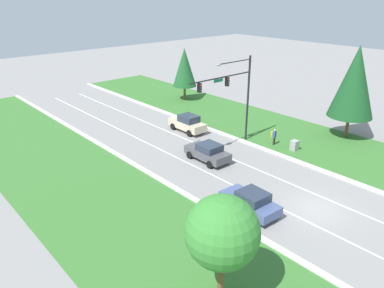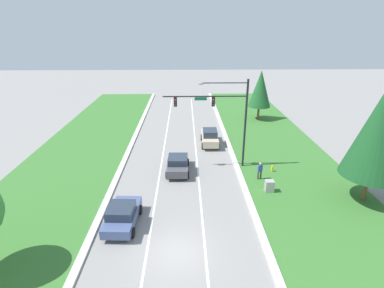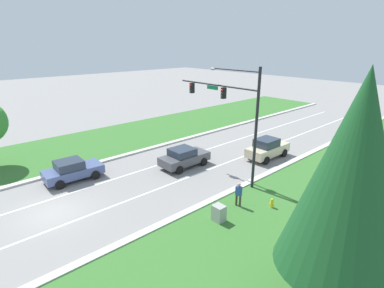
% 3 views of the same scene
% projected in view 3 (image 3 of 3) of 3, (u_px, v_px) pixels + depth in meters
% --- Properties ---
extents(ground_plane, '(160.00, 160.00, 0.00)m').
position_uv_depth(ground_plane, '(53.00, 213.00, 18.55)').
color(ground_plane, gray).
extents(curb_strip_right, '(0.50, 90.00, 0.15)m').
position_uv_depth(curb_strip_right, '(92.00, 258.00, 14.56)').
color(curb_strip_right, beige).
rests_on(curb_strip_right, ground_plane).
extents(curb_strip_left, '(0.50, 90.00, 0.15)m').
position_uv_depth(curb_strip_left, '(27.00, 182.00, 22.50)').
color(curb_strip_left, beige).
rests_on(curb_strip_left, ground_plane).
extents(grass_verge_left, '(10.00, 90.00, 0.08)m').
position_uv_depth(grass_verge_left, '(10.00, 162.00, 26.21)').
color(grass_verge_left, '#38702D').
rests_on(grass_verge_left, ground_plane).
extents(lane_stripe_inner_left, '(0.14, 81.00, 0.01)m').
position_uv_depth(lane_stripe_inner_left, '(43.00, 202.00, 19.82)').
color(lane_stripe_inner_left, white).
rests_on(lane_stripe_inner_left, ground_plane).
extents(lane_stripe_inner_right, '(0.14, 81.00, 0.01)m').
position_uv_depth(lane_stripe_inner_right, '(63.00, 225.00, 17.29)').
color(lane_stripe_inner_right, white).
rests_on(lane_stripe_inner_right, ground_plane).
extents(traffic_signal_mast, '(7.72, 0.41, 8.55)m').
position_uv_depth(traffic_signal_mast, '(233.00, 107.00, 21.35)').
color(traffic_signal_mast, black).
rests_on(traffic_signal_mast, ground_plane).
extents(slate_blue_sedan, '(2.28, 4.34, 1.62)m').
position_uv_depth(slate_blue_sedan, '(72.00, 170.00, 22.71)').
color(slate_blue_sedan, '#475684').
rests_on(slate_blue_sedan, ground_plane).
extents(champagne_sedan, '(2.02, 4.52, 1.86)m').
position_uv_depth(champagne_sedan, '(267.00, 148.00, 27.06)').
color(champagne_sedan, beige).
rests_on(champagne_sedan, ground_plane).
extents(graphite_sedan, '(2.18, 4.33, 1.65)m').
position_uv_depth(graphite_sedan, '(184.00, 157.00, 25.23)').
color(graphite_sedan, '#4C4C51').
rests_on(graphite_sedan, ground_plane).
extents(utility_cabinet, '(0.70, 0.60, 1.06)m').
position_uv_depth(utility_cabinet, '(219.00, 214.00, 17.46)').
color(utility_cabinet, '#9E9E99').
rests_on(utility_cabinet, ground_plane).
extents(pedestrian, '(0.41, 0.28, 1.69)m').
position_uv_depth(pedestrian, '(239.00, 194.00, 18.91)').
color(pedestrian, '#42382D').
rests_on(pedestrian, ground_plane).
extents(fire_hydrant, '(0.34, 0.20, 0.70)m').
position_uv_depth(fire_hydrant, '(272.00, 204.00, 18.92)').
color(fire_hydrant, gold).
rests_on(fire_hydrant, ground_plane).
extents(conifer_near_right_tree, '(4.45, 4.45, 9.43)m').
position_uv_depth(conifer_near_right_tree, '(352.00, 176.00, 9.81)').
color(conifer_near_right_tree, brown).
rests_on(conifer_near_right_tree, ground_plane).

